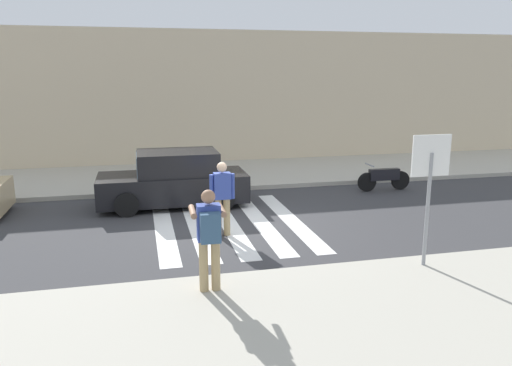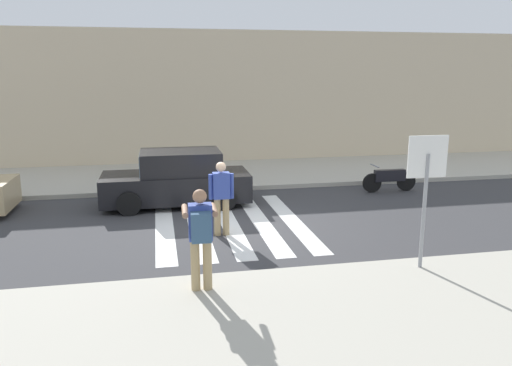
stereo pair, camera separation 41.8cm
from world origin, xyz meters
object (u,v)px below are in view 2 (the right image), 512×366
Objects in this scene: photographer_with_backpack at (201,231)px; motorcycle at (389,179)px; stop_sign at (426,173)px; pedestrian_crossing at (221,194)px; parked_car_black at (177,180)px.

motorcycle is (6.50, 6.46, -0.75)m from photographer_with_backpack.
motorcycle is at bearing 44.85° from photographer_with_backpack.
stop_sign reaches higher than photographer_with_backpack.
stop_sign is at bearing -41.72° from pedestrian_crossing.
pedestrian_crossing is at bearing 138.28° from stop_sign.
pedestrian_crossing is at bearing 76.80° from photographer_with_backpack.
photographer_with_backpack reaches higher than pedestrian_crossing.
stop_sign is 1.40× the size of motorcycle.
motorcycle is at bearing 2.60° from parked_car_black.
photographer_with_backpack is 9.20m from motorcycle.
motorcycle is at bearing 68.90° from stop_sign.
parked_car_black is at bearing 106.46° from pedestrian_crossing.
stop_sign is 1.43× the size of pedestrian_crossing.
photographer_with_backpack is 0.98× the size of motorcycle.
stop_sign is 0.60× the size of parked_car_black.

